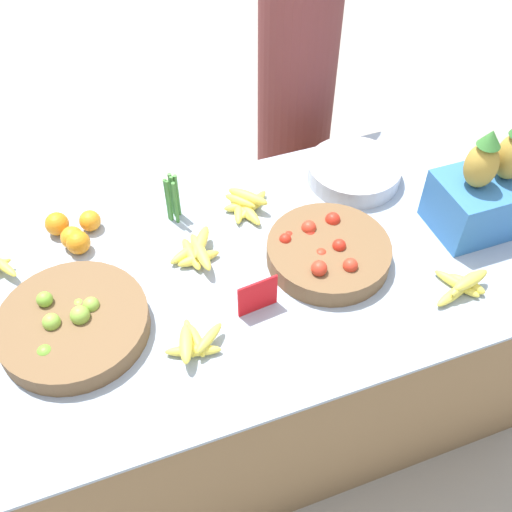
# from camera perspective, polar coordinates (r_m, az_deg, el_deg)

# --- Properties ---
(ground_plane) EXTENTS (12.00, 12.00, 0.00)m
(ground_plane) POSITION_cam_1_polar(r_m,az_deg,el_deg) (2.42, -0.00, -13.27)
(ground_plane) COLOR #A39E93
(market_table) EXTENTS (1.83, 0.95, 0.77)m
(market_table) POSITION_cam_1_polar(r_m,az_deg,el_deg) (2.09, -0.00, -8.09)
(market_table) COLOR olive
(market_table) RESTS_ON ground_plane
(lime_bowl) EXTENTS (0.41, 0.41, 0.10)m
(lime_bowl) POSITION_cam_1_polar(r_m,az_deg,el_deg) (1.69, -17.01, -6.17)
(lime_bowl) COLOR brown
(lime_bowl) RESTS_ON market_table
(tomato_basket) EXTENTS (0.37, 0.37, 0.10)m
(tomato_basket) POSITION_cam_1_polar(r_m,az_deg,el_deg) (1.80, 6.84, 0.41)
(tomato_basket) COLOR brown
(tomato_basket) RESTS_ON market_table
(orange_pile) EXTENTS (0.17, 0.18, 0.07)m
(orange_pile) POSITION_cam_1_polar(r_m,az_deg,el_deg) (1.93, -17.01, 2.25)
(orange_pile) COLOR orange
(orange_pile) RESTS_ON market_table
(metal_bowl) EXTENTS (0.32, 0.32, 0.07)m
(metal_bowl) POSITION_cam_1_polar(r_m,az_deg,el_deg) (2.09, 9.30, 7.95)
(metal_bowl) COLOR #B7B7BF
(metal_bowl) RESTS_ON market_table
(price_sign) EXTENTS (0.12, 0.02, 0.12)m
(price_sign) POSITION_cam_1_polar(r_m,az_deg,el_deg) (1.64, 0.16, -3.84)
(price_sign) COLOR red
(price_sign) RESTS_ON market_table
(produce_crate) EXTENTS (0.29, 0.21, 0.40)m
(produce_crate) POSITION_cam_1_polar(r_m,az_deg,el_deg) (1.96, 21.00, 5.67)
(produce_crate) COLOR #3370B7
(produce_crate) RESTS_ON market_table
(veg_bundle) EXTENTS (0.05, 0.06, 0.16)m
(veg_bundle) POSITION_cam_1_polar(r_m,az_deg,el_deg) (1.90, -7.95, 5.47)
(veg_bundle) COLOR #4C8E42
(veg_bundle) RESTS_ON market_table
(banana_bunch_middle_right) EXTENTS (0.17, 0.17, 0.06)m
(banana_bunch_middle_right) POSITION_cam_1_polar(r_m,az_deg,el_deg) (1.95, -0.98, 4.85)
(banana_bunch_middle_right) COLOR #EFDB4C
(banana_bunch_middle_right) RESTS_ON market_table
(banana_bunch_middle_left) EXTENTS (0.19, 0.14, 0.06)m
(banana_bunch_middle_left) POSITION_cam_1_polar(r_m,az_deg,el_deg) (1.81, 19.07, -2.62)
(banana_bunch_middle_left) COLOR #EFDB4C
(banana_bunch_middle_left) RESTS_ON market_table
(banana_bunch_front_center) EXTENTS (0.16, 0.18, 0.06)m
(banana_bunch_front_center) POSITION_cam_1_polar(r_m,az_deg,el_deg) (1.80, -5.72, 0.43)
(banana_bunch_front_center) COLOR #EFDB4C
(banana_bunch_front_center) RESTS_ON market_table
(banana_bunch_front_left) EXTENTS (0.18, 0.16, 0.06)m
(banana_bunch_front_left) POSITION_cam_1_polar(r_m,az_deg,el_deg) (1.60, -5.96, -8.24)
(banana_bunch_front_left) COLOR #EFDB4C
(banana_bunch_front_left) RESTS_ON market_table
(vendor_person) EXTENTS (0.31, 0.31, 1.57)m
(vendor_person) POSITION_cam_1_polar(r_m,az_deg,el_deg) (2.51, 3.75, 13.82)
(vendor_person) COLOR brown
(vendor_person) RESTS_ON ground_plane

